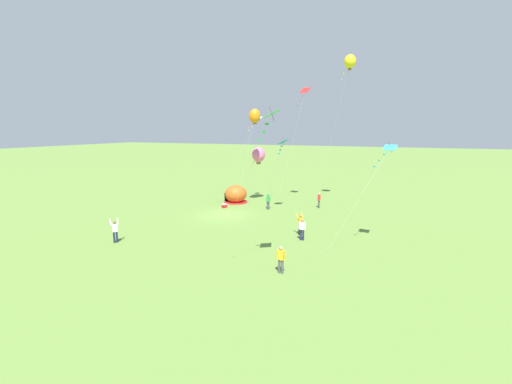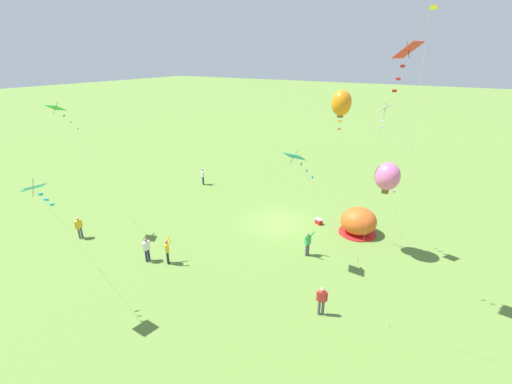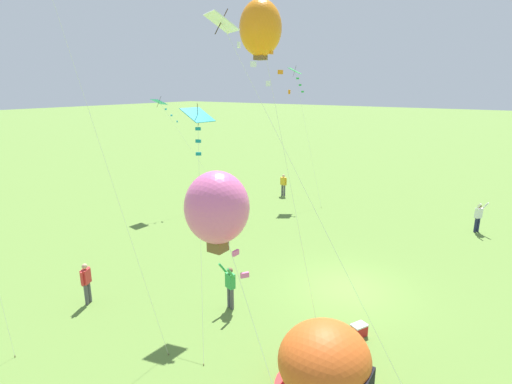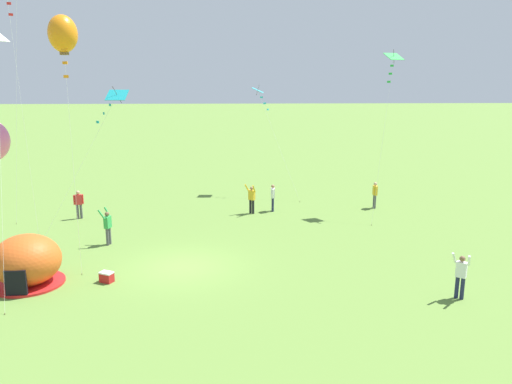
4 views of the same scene
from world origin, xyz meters
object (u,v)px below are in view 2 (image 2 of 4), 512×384
Objects in this scene: person_with_toddler at (322,300)px; kite_red at (406,59)px; popup_tent at (358,222)px; person_arms_raised at (203,176)px; kite_white at (384,115)px; person_far_back at (147,248)px; kite_teal at (297,160)px; person_flying_kite at (308,243)px; kite_cyan at (37,192)px; kite_orange at (341,103)px; person_watching_sky at (79,227)px; cooler_box at (319,221)px; kite_green at (59,112)px; person_near_tent at (167,250)px; kite_pink at (387,177)px.

kite_red reaches higher than person_with_toddler.
popup_tent is 17.14m from person_arms_raised.
kite_white reaches higher than person_with_toddler.
kite_teal is at bearing -151.88° from person_far_back.
person_flying_kite is 0.14× the size of kite_red.
kite_orange is at bearing -122.92° from kite_cyan.
person_arms_raised is 13.71m from person_watching_sky.
person_far_back reaches higher than cooler_box.
kite_green is 18.61m from kite_orange.
kite_green is at bearing 15.70° from kite_teal.
person_near_tent is 8.91m from kite_cyan.
kite_cyan is (11.48, 14.89, -2.31)m from kite_white.
person_far_back and person_with_toddler have the same top height.
cooler_box is at bearing -83.35° from kite_teal.
cooler_box is 7.70m from kite_pink.
kite_red is (-4.83, 2.45, 11.68)m from person_flying_kite.
kite_cyan reaches higher than person_watching_sky.
person_with_toddler is at bearing 146.20° from person_arms_raised.
cooler_box is 0.34× the size of person_arms_raised.
person_watching_sky is at bearing 5.32° from person_with_toddler.
popup_tent is 0.43× the size of kite_pink.
popup_tent is 9.65m from kite_orange.
kite_red is (-2.79, 7.38, 11.68)m from popup_tent.
person_watching_sky is 20.57m from kite_orange.
kite_teal reaches higher than kite_pink.
person_near_tent is (6.37, 10.51, 0.78)m from cooler_box.
person_with_toddler is at bearing 87.82° from kite_white.
kite_teal is (1.15, 3.60, -2.87)m from kite_orange.
kite_orange is at bearing 123.38° from cooler_box.
kite_teal is (-0.76, 6.50, 6.99)m from cooler_box.
person_watching_sky is at bearing 7.09° from person_near_tent.
kite_teal is at bearing -45.24° from person_with_toddler.
kite_white is (-4.32, 2.03, 9.24)m from cooler_box.
popup_tent is 20.81m from kite_cyan.
kite_teal reaches higher than kite_cyan.
person_with_toddler is 12.13m from kite_red.
kite_red reaches higher than person_far_back.
person_with_toddler is at bearing 134.76° from kite_teal.
person_near_tent is 0.19× the size of kite_white.
kite_white is (-3.23, -2.81, 8.46)m from person_flying_kite.
kite_cyan is at bearing 57.08° from kite_orange.
kite_green is 22.10m from kite_pink.
person_with_toddler is 20.66m from kite_green.
kite_teal reaches higher than person_far_back.
kite_green is 21.38m from kite_red.
kite_orange is at bearing -107.78° from kite_teal.
kite_green is at bearing 24.79° from kite_white.
person_flying_kite and person_near_tent have the same top height.
kite_cyan reaches higher than person_near_tent.
person_with_toddler is at bearing -174.00° from person_far_back.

